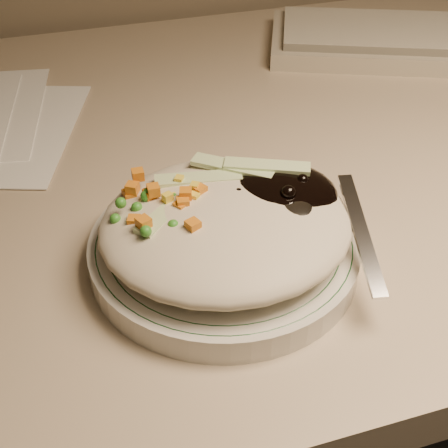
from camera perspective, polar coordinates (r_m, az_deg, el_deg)
name	(u,v)px	position (r m, az deg, el deg)	size (l,w,h in m)	color
desk	(267,272)	(0.78, 4.00, -4.37)	(1.40, 0.70, 0.74)	tan
plate	(224,250)	(0.49, 0.00, -2.38)	(0.21, 0.21, 0.02)	silver
plate_rim	(224,240)	(0.48, 0.00, -1.48)	(0.20, 0.20, 0.00)	#144723
meal	(230,218)	(0.47, 0.53, 0.58)	(0.20, 0.19, 0.05)	#B5AA92
keyboard	(442,42)	(0.89, 19.33, 15.46)	(0.47, 0.31, 0.03)	#AEA38E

